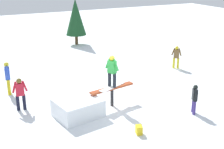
{
  "coord_description": "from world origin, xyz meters",
  "views": [
    {
      "loc": [
        -5.76,
        -11.49,
        6.01
      ],
      "look_at": [
        0.0,
        0.0,
        1.49
      ],
      "focal_mm": 50.0,
      "sensor_mm": 36.0,
      "label": 1
    }
  ],
  "objects_px": {
    "bystander_red": "(20,92)",
    "main_rider_on_rail": "(112,72)",
    "backpack_on_snow": "(139,130)",
    "rail_feature": "(112,90)",
    "bystander_blue": "(8,76)",
    "pine_tree_far": "(76,17)",
    "bystander_black": "(195,98)",
    "bystander_brown": "(176,56)"
  },
  "relations": [
    {
      "from": "main_rider_on_rail",
      "to": "bystander_brown",
      "type": "distance_m",
      "value": 6.76
    },
    {
      "from": "rail_feature",
      "to": "bystander_blue",
      "type": "distance_m",
      "value": 5.25
    },
    {
      "from": "backpack_on_snow",
      "to": "bystander_red",
      "type": "bearing_deg",
      "value": 58.44
    },
    {
      "from": "bystander_blue",
      "to": "bystander_red",
      "type": "height_order",
      "value": "bystander_blue"
    },
    {
      "from": "rail_feature",
      "to": "bystander_blue",
      "type": "relative_size",
      "value": 1.36
    },
    {
      "from": "bystander_black",
      "to": "pine_tree_far",
      "type": "distance_m",
      "value": 13.91
    },
    {
      "from": "main_rider_on_rail",
      "to": "bystander_black",
      "type": "distance_m",
      "value": 3.69
    },
    {
      "from": "bystander_blue",
      "to": "pine_tree_far",
      "type": "relative_size",
      "value": 0.45
    },
    {
      "from": "rail_feature",
      "to": "bystander_red",
      "type": "bearing_deg",
      "value": 150.01
    },
    {
      "from": "bystander_red",
      "to": "main_rider_on_rail",
      "type": "bearing_deg",
      "value": -15.52
    },
    {
      "from": "pine_tree_far",
      "to": "bystander_brown",
      "type": "bearing_deg",
      "value": -68.66
    },
    {
      "from": "bystander_black",
      "to": "bystander_brown",
      "type": "bearing_deg",
      "value": -0.92
    },
    {
      "from": "rail_feature",
      "to": "backpack_on_snow",
      "type": "height_order",
      "value": "rail_feature"
    },
    {
      "from": "bystander_brown",
      "to": "bystander_red",
      "type": "height_order",
      "value": "bystander_red"
    },
    {
      "from": "bystander_red",
      "to": "bystander_black",
      "type": "relative_size",
      "value": 1.13
    },
    {
      "from": "main_rider_on_rail",
      "to": "rail_feature",
      "type": "bearing_deg",
      "value": 0.0
    },
    {
      "from": "rail_feature",
      "to": "backpack_on_snow",
      "type": "bearing_deg",
      "value": -104.37
    },
    {
      "from": "bystander_brown",
      "to": "bystander_black",
      "type": "height_order",
      "value": "bystander_brown"
    },
    {
      "from": "main_rider_on_rail",
      "to": "bystander_red",
      "type": "bearing_deg",
      "value": 135.29
    },
    {
      "from": "bystander_brown",
      "to": "bystander_black",
      "type": "xyz_separation_m",
      "value": [
        -3.17,
        -5.35,
        -0.05
      ]
    },
    {
      "from": "main_rider_on_rail",
      "to": "pine_tree_far",
      "type": "distance_m",
      "value": 11.89
    },
    {
      "from": "bystander_blue",
      "to": "main_rider_on_rail",
      "type": "bearing_deg",
      "value": 55.19
    },
    {
      "from": "rail_feature",
      "to": "bystander_red",
      "type": "relative_size",
      "value": 1.51
    },
    {
      "from": "rail_feature",
      "to": "bystander_blue",
      "type": "bearing_deg",
      "value": 128.59
    },
    {
      "from": "backpack_on_snow",
      "to": "pine_tree_far",
      "type": "xyz_separation_m",
      "value": [
        2.86,
        14.28,
        2.01
      ]
    },
    {
      "from": "rail_feature",
      "to": "pine_tree_far",
      "type": "distance_m",
      "value": 11.96
    },
    {
      "from": "bystander_blue",
      "to": "pine_tree_far",
      "type": "bearing_deg",
      "value": 147.9
    },
    {
      "from": "backpack_on_snow",
      "to": "pine_tree_far",
      "type": "bearing_deg",
      "value": 6.35
    },
    {
      "from": "backpack_on_snow",
      "to": "pine_tree_far",
      "type": "relative_size",
      "value": 0.09
    },
    {
      "from": "rail_feature",
      "to": "bystander_black",
      "type": "height_order",
      "value": "bystander_black"
    },
    {
      "from": "backpack_on_snow",
      "to": "bystander_blue",
      "type": "bearing_deg",
      "value": 48.5
    },
    {
      "from": "main_rider_on_rail",
      "to": "pine_tree_far",
      "type": "relative_size",
      "value": 0.41
    },
    {
      "from": "main_rider_on_rail",
      "to": "bystander_black",
      "type": "xyz_separation_m",
      "value": [
        2.78,
        -2.25,
        -0.9
      ]
    },
    {
      "from": "bystander_blue",
      "to": "backpack_on_snow",
      "type": "distance_m",
      "value": 7.25
    },
    {
      "from": "pine_tree_far",
      "to": "bystander_red",
      "type": "bearing_deg",
      "value": -122.04
    },
    {
      "from": "bystander_red",
      "to": "backpack_on_snow",
      "type": "bearing_deg",
      "value": -44.44
    },
    {
      "from": "bystander_blue",
      "to": "pine_tree_far",
      "type": "distance_m",
      "value": 10.49
    },
    {
      "from": "main_rider_on_rail",
      "to": "bystander_brown",
      "type": "height_order",
      "value": "main_rider_on_rail"
    },
    {
      "from": "bystander_blue",
      "to": "bystander_black",
      "type": "height_order",
      "value": "bystander_blue"
    },
    {
      "from": "backpack_on_snow",
      "to": "rail_feature",
      "type": "bearing_deg",
      "value": 12.98
    },
    {
      "from": "main_rider_on_rail",
      "to": "bystander_blue",
      "type": "xyz_separation_m",
      "value": [
        -3.92,
        3.49,
        -0.71
      ]
    },
    {
      "from": "bystander_red",
      "to": "pine_tree_far",
      "type": "distance_m",
      "value": 12.1
    }
  ]
}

